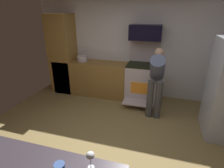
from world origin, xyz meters
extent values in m
cube|color=olive|center=(0.00, 0.00, -0.01)|extent=(5.20, 4.80, 0.02)
cube|color=silver|center=(0.00, 2.34, 1.30)|extent=(5.20, 0.12, 2.60)
cube|color=olive|center=(-0.90, 1.98, 0.45)|extent=(2.40, 0.60, 0.90)
cube|color=olive|center=(-1.90, 1.98, 1.05)|extent=(0.60, 0.60, 2.10)
cube|color=#BFB0B5|center=(0.30, 1.96, 0.46)|extent=(0.76, 0.64, 0.92)
cube|color=black|center=(0.30, 1.96, 0.94)|extent=(0.76, 0.64, 0.03)
cube|color=#BFB0B5|center=(0.30, 2.25, 1.23)|extent=(0.76, 0.06, 0.57)
cube|color=orange|center=(0.30, 1.63, 0.45)|extent=(0.44, 0.01, 0.28)
cube|color=#BFB0B5|center=(0.30, 1.47, 0.14)|extent=(0.72, 0.33, 0.03)
cube|color=black|center=(0.30, 2.06, 1.69)|extent=(0.74, 0.38, 0.35)
cylinder|color=#434343|center=(0.58, 1.20, 0.42)|extent=(0.14, 0.14, 0.83)
cylinder|color=#434343|center=(0.75, 1.20, 0.42)|extent=(0.14, 0.14, 0.83)
cylinder|color=#4F5A76|center=(0.66, 1.39, 1.05)|extent=(0.30, 0.60, 0.63)
sphere|color=tan|center=(0.66, 1.62, 1.33)|extent=(0.20, 0.20, 0.20)
cylinder|color=silver|center=(0.25, -1.22, 0.90)|extent=(0.06, 0.06, 0.01)
cylinder|color=silver|center=(0.25, -1.22, 0.96)|extent=(0.01, 0.01, 0.10)
ellipsoid|color=silver|center=(0.25, -1.22, 1.04)|extent=(0.07, 0.07, 0.06)
cylinder|color=#324E89|center=(0.02, -1.33, 0.95)|extent=(0.09, 0.09, 0.09)
cylinder|color=#C0B4C3|center=(-1.33, 1.98, 0.97)|extent=(0.27, 0.27, 0.15)
camera|label=1|loc=(0.74, -2.25, 2.14)|focal=28.34mm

